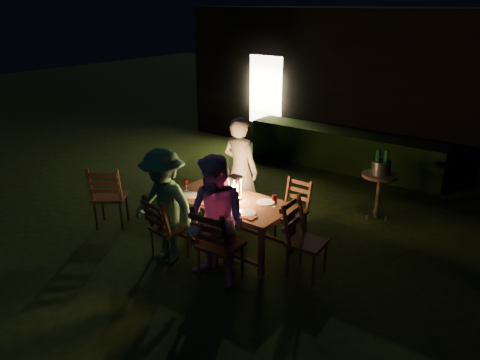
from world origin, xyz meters
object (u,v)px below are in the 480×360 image
Objects in this scene: chair_near_right at (220,257)px; person_opp_left at (164,207)px; bottle_bucket_a at (377,165)px; dining_table at (230,205)px; chair_far_right at (292,220)px; person_opp_right at (216,222)px; chair_near_left at (169,239)px; chair_far_left at (238,204)px; ice_bucket at (381,167)px; chair_end at (305,253)px; bottle_table at (216,186)px; lantern at (235,189)px; chair_spare at (111,207)px; side_table at (380,179)px; bottle_bucket_b at (385,164)px; person_house_side at (240,170)px.

person_opp_left reaches higher than chair_near_right.
bottle_bucket_a is (0.83, 2.92, 0.59)m from chair_near_right.
chair_far_right is (0.56, 0.76, -0.38)m from dining_table.
dining_table is 0.95m from person_opp_right.
chair_far_left is (0.03, 1.54, -0.03)m from chair_near_left.
chair_near_right is at bearing -106.54° from ice_bucket.
person_opp_right is at bearing 3.49° from chair_near_left.
chair_near_right is 1.01m from person_opp_left.
bottle_table is at bearing -94.87° from chair_end.
bottle_bucket_a is at bearing -143.01° from chair_far_left.
person_opp_left is 4.94× the size of bottle_bucket_a.
chair_near_left is 0.98m from bottle_table.
lantern reaches higher than ice_bucket.
lantern is (-0.39, 0.88, 0.05)m from person_opp_right.
chair_spare is 2.12m from lantern.
chair_near_left is 3.50× the size of bottle_table.
dining_table is 1.62× the size of chair_near_right.
chair_far_left is at bearing -141.28° from ice_bucket.
lantern is at bearing 122.26° from chair_far_left.
bottle_bucket_a reaches higher than lantern.
ice_bucket reaches higher than side_table.
chair_near_right is 3.14m from ice_bucket.
dining_table is 5.85× the size of ice_bucket.
dining_table is 2.63m from bottle_bucket_b.
bottle_bucket_b reaches higher than chair_end.
bottle_bucket_b is at bearing 58.78° from lantern.
chair_far_right is at bearing -143.41° from chair_end.
chair_end is (0.67, -0.78, 0.04)m from chair_far_right.
chair_near_right reaches higher than bottle_bucket_b.
person_house_side is at bearing -142.29° from ice_bucket.
dining_table is at bearing 53.34° from chair_far_right.
bottle_bucket_a is (1.73, 2.91, 0.62)m from chair_near_left.
ice_bucket is (1.57, 2.18, 0.00)m from bottle_table.
ice_bucket is 0.94× the size of bottle_bucket_a.
lantern is (0.49, -0.73, 0.61)m from chair_far_left.
person_house_side is 1.87m from person_opp_right.
person_house_side is 1.07× the size of person_opp_left.
side_table is at bearing -141.34° from bottle_bucket_b.
chair_near_right is 1.43× the size of side_table.
bottle_bucket_b is at bearing 38.66° from side_table.
chair_far_right is at bearing 57.82° from person_opp_left.
chair_far_left is 0.87× the size of chair_end.
dining_table is 1.64× the size of chair_spare.
person_opp_right is at bearing -50.40° from bottle_table.
side_table is (0.88, 3.01, -0.16)m from person_opp_right.
bottle_bucket_a is at bearing 66.74° from chair_near_left.
lantern is at bearing 123.00° from person_house_side.
person_house_side reaches higher than chair_near_left.
chair_near_left is 0.62× the size of person_opp_left.
person_opp_left reaches higher than chair_far_left.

